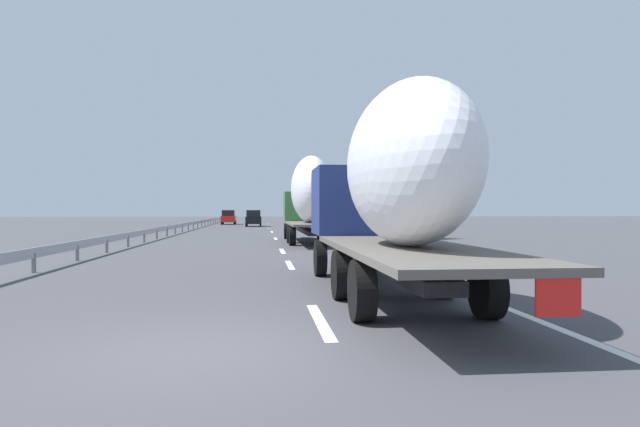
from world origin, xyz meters
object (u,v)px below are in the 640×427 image
object	(u,v)px
truck_trailing	(393,186)
road_sign	(324,207)
truck_lead	(309,196)
car_black_suv	(254,218)
car_red_compact	(229,217)

from	to	relation	value
truck_trailing	road_sign	distance (m)	40.48
truck_lead	car_black_suv	bearing A→B (deg)	5.93
road_sign	car_black_suv	bearing A→B (deg)	23.80
truck_trailing	car_red_compact	world-z (taller)	truck_trailing
car_red_compact	car_black_suv	world-z (taller)	car_red_compact
truck_lead	truck_trailing	bearing A→B (deg)	-180.00
truck_trailing	car_red_compact	xyz separation A→B (m)	(65.94, 7.10, -1.45)
car_red_compact	road_sign	xyz separation A→B (m)	(-25.57, -10.20, 1.20)
truck_trailing	road_sign	xyz separation A→B (m)	(40.36, -3.10, -0.24)
car_red_compact	road_sign	distance (m)	27.56
truck_lead	car_red_compact	bearing A→B (deg)	8.94
car_red_compact	car_black_suv	distance (m)	10.93
truck_trailing	car_red_compact	bearing A→B (deg)	6.14
truck_trailing	car_red_compact	size ratio (longest dim) A/B	2.58
truck_lead	car_red_compact	xyz separation A→B (m)	(45.11, 7.10, -1.73)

